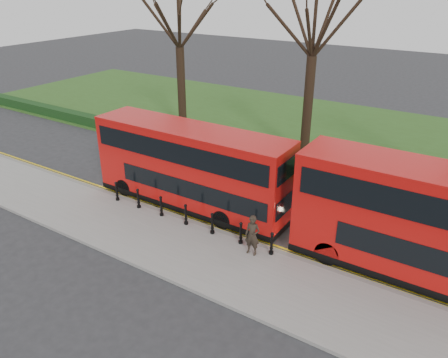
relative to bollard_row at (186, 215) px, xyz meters
The scene contains 12 objects.
ground 1.77m from the bollard_row, 124.84° to the left, with size 120.00×120.00×0.00m, color #28282B.
pavement 1.98m from the bollard_row, 119.66° to the right, with size 60.00×4.00×0.15m, color gray.
kerb 1.16m from the bollard_row, 159.57° to the left, with size 60.00×0.25×0.16m, color slate.
grass_verge 16.39m from the bollard_row, 93.29° to the left, with size 60.00×18.00×0.06m, color #2E511B.
hedge 8.21m from the bollard_row, 96.58° to the left, with size 60.00×0.90×0.80m, color black.
yellow_line_outer 1.31m from the bollard_row, 145.33° to the left, with size 60.00×0.10×0.01m, color yellow.
yellow_line_inner 1.42m from the bollard_row, 137.87° to the left, with size 60.00×0.10×0.01m, color yellow.
tree_left 16.27m from the bollard_row, 128.23° to the left, with size 7.16×7.16×11.19m.
tree_mid 13.83m from the bollard_row, 84.66° to the left, with size 7.47×7.47×11.68m.
bollard_row is the anchor object (origin of this frame).
bus_lead 2.61m from the bollard_row, 119.51° to the left, with size 10.50×2.41×4.17m.
pedestrian 3.82m from the bollard_row, ahead, with size 0.65×0.43×1.78m, color #2B231B.
Camera 1 is at (12.03, -15.28, 10.78)m, focal length 35.00 mm.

